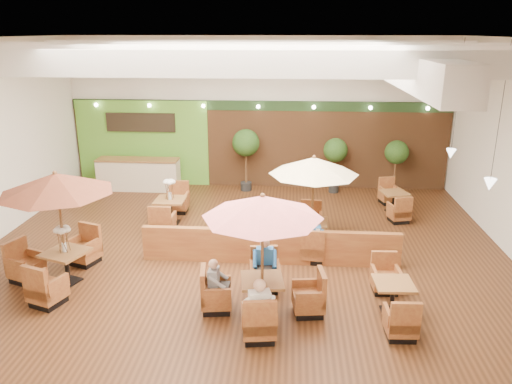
# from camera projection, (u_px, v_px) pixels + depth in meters

# --- Properties ---
(room) EXTENTS (14.04, 14.00, 5.52)m
(room) POSITION_uv_depth(u_px,v_px,m) (256.00, 109.00, 13.52)
(room) COLOR #381E0F
(room) RESTS_ON ground
(service_counter) EXTENTS (3.00, 0.75, 1.18)m
(service_counter) POSITION_uv_depth(u_px,v_px,m) (139.00, 174.00, 18.47)
(service_counter) COLOR beige
(service_counter) RESTS_ON ground
(booth_divider) EXTENTS (6.54, 0.22, 0.91)m
(booth_divider) POSITION_uv_depth(u_px,v_px,m) (270.00, 246.00, 12.64)
(booth_divider) COLOR brown
(booth_divider) RESTS_ON ground
(table_0) EXTENTS (2.68, 2.84, 2.73)m
(table_0) POSITION_uv_depth(u_px,v_px,m) (56.00, 204.00, 11.20)
(table_0) COLOR brown
(table_0) RESTS_ON ground
(table_1) EXTENTS (2.64, 2.64, 2.65)m
(table_1) POSITION_uv_depth(u_px,v_px,m) (262.00, 233.00, 10.00)
(table_1) COLOR brown
(table_1) RESTS_ON ground
(table_2) EXTENTS (2.46, 2.54, 2.58)m
(table_2) POSITION_uv_depth(u_px,v_px,m) (311.00, 182.00, 13.19)
(table_2) COLOR brown
(table_2) RESTS_ON ground
(table_3) EXTENTS (0.90, 2.64, 1.56)m
(table_3) POSITION_uv_depth(u_px,v_px,m) (171.00, 208.00, 15.23)
(table_3) COLOR brown
(table_3) RESTS_ON ground
(table_4) EXTENTS (0.83, 2.38, 0.89)m
(table_4) POSITION_uv_depth(u_px,v_px,m) (392.00, 298.00, 10.43)
(table_4) COLOR brown
(table_4) RESTS_ON ground
(table_5) EXTENTS (0.96, 2.45, 0.88)m
(table_5) POSITION_uv_depth(u_px,v_px,m) (394.00, 202.00, 16.23)
(table_5) COLOR brown
(table_5) RESTS_ON ground
(topiary_0) EXTENTS (0.99, 0.99, 2.29)m
(topiary_0) POSITION_uv_depth(u_px,v_px,m) (246.00, 145.00, 18.04)
(topiary_0) COLOR black
(topiary_0) RESTS_ON ground
(topiary_1) EXTENTS (0.87, 0.87, 2.01)m
(topiary_1) POSITION_uv_depth(u_px,v_px,m) (335.00, 152.00, 17.88)
(topiary_1) COLOR black
(topiary_1) RESTS_ON ground
(topiary_2) EXTENTS (0.85, 0.85, 1.96)m
(topiary_2) POSITION_uv_depth(u_px,v_px,m) (396.00, 154.00, 17.74)
(topiary_2) COLOR black
(topiary_2) RESTS_ON ground
(diner_0) EXTENTS (0.45, 0.40, 0.84)m
(diner_0) POSITION_uv_depth(u_px,v_px,m) (259.00, 303.00, 9.40)
(diner_0) COLOR white
(diner_0) RESTS_ON ground
(diner_1) EXTENTS (0.39, 0.32, 0.79)m
(diner_1) POSITION_uv_depth(u_px,v_px,m) (265.00, 259.00, 11.24)
(diner_1) COLOR #2A6AB7
(diner_1) RESTS_ON ground
(diner_2) EXTENTS (0.28, 0.35, 0.72)m
(diner_2) POSITION_uv_depth(u_px,v_px,m) (216.00, 279.00, 10.40)
(diner_2) COLOR gray
(diner_2) RESTS_ON ground
(diner_3) EXTENTS (0.37, 0.30, 0.76)m
(diner_3) POSITION_uv_depth(u_px,v_px,m) (313.00, 234.00, 12.64)
(diner_3) COLOR #2A6AB7
(diner_3) RESTS_ON ground
(diner_4) EXTENTS (0.37, 0.31, 0.73)m
(diner_4) POSITION_uv_depth(u_px,v_px,m) (313.00, 235.00, 12.64)
(diner_4) COLOR white
(diner_4) RESTS_ON ground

